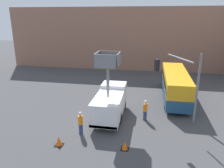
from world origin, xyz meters
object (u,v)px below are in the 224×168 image
at_px(road_worker_near_truck, 81,123).
at_px(city_bus, 175,83).
at_px(traffic_light_pole, 184,78).
at_px(traffic_cone_near_truck, 59,141).
at_px(road_worker_directing, 145,110).
at_px(traffic_cone_mid_road, 125,146).
at_px(utility_truck, 110,102).

bearing_deg(road_worker_near_truck, city_bus, 105.52).
relative_size(traffic_light_pole, traffic_cone_near_truck, 8.93).
distance_m(city_bus, road_worker_directing, 6.85).
bearing_deg(road_worker_directing, traffic_cone_mid_road, 45.34).
bearing_deg(road_worker_directing, road_worker_near_truck, 4.11).
distance_m(city_bus, traffic_cone_mid_road, 11.83).
relative_size(traffic_cone_near_truck, traffic_cone_mid_road, 1.09).
bearing_deg(traffic_cone_mid_road, road_worker_near_truck, 158.21).
relative_size(city_bus, traffic_light_pole, 1.68).
relative_size(road_worker_directing, traffic_cone_near_truck, 2.76).
bearing_deg(city_bus, traffic_cone_near_truck, 126.03).
xyz_separation_m(utility_truck, traffic_light_pole, (6.10, -0.34, 2.60)).
height_order(city_bus, road_worker_near_truck, city_bus).
height_order(city_bus, road_worker_directing, city_bus).
xyz_separation_m(road_worker_near_truck, traffic_cone_near_truck, (-1.07, -1.82, -0.64)).
bearing_deg(utility_truck, traffic_cone_near_truck, -118.73).
distance_m(traffic_light_pole, traffic_cone_mid_road, 7.20).
xyz_separation_m(city_bus, road_worker_near_truck, (-7.94, -9.46, -0.85)).
bearing_deg(road_worker_directing, city_bus, -147.25).
bearing_deg(city_bus, traffic_cone_mid_road, 143.33).
bearing_deg(city_bus, road_worker_near_truck, 124.64).
height_order(traffic_light_pole, road_worker_near_truck, traffic_light_pole).
distance_m(city_bus, traffic_cone_near_truck, 14.52).
bearing_deg(road_worker_near_truck, traffic_cone_near_truck, -64.91).
relative_size(utility_truck, city_bus, 0.60).
bearing_deg(road_worker_near_truck, traffic_cone_mid_road, 33.75).
distance_m(traffic_light_pole, traffic_cone_near_truck, 10.81).
distance_m(utility_truck, traffic_cone_mid_road, 5.30).
xyz_separation_m(road_worker_near_truck, traffic_cone_mid_road, (3.67, -1.47, -0.67)).
bearing_deg(city_bus, utility_truck, 119.47).
distance_m(utility_truck, traffic_light_pole, 6.64).
xyz_separation_m(traffic_cone_near_truck, traffic_cone_mid_road, (4.75, 0.35, -0.03)).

